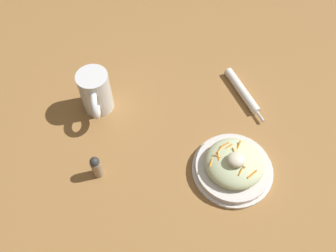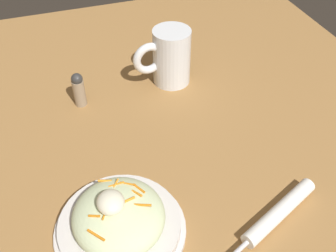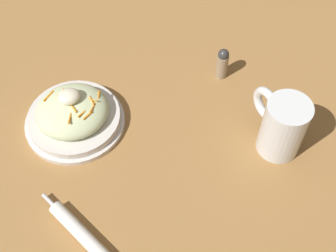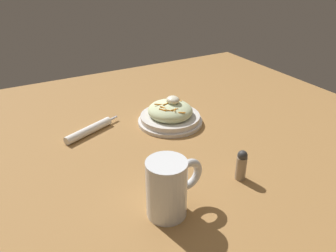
# 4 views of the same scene
# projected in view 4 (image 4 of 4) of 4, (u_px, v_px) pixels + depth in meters

# --- Properties ---
(ground_plane) EXTENTS (1.43, 1.43, 0.00)m
(ground_plane) POSITION_uv_depth(u_px,v_px,m) (186.00, 138.00, 1.03)
(ground_plane) COLOR #9E703D
(salad_plate) EXTENTS (0.21, 0.21, 0.09)m
(salad_plate) POSITION_uv_depth(u_px,v_px,m) (170.00, 114.00, 1.10)
(salad_plate) COLOR silver
(salad_plate) RESTS_ON ground_plane
(beer_mug) EXTENTS (0.09, 0.14, 0.13)m
(beer_mug) POSITION_uv_depth(u_px,v_px,m) (168.00, 190.00, 0.71)
(beer_mug) COLOR white
(beer_mug) RESTS_ON ground_plane
(napkin_roll) EXTENTS (0.10, 0.20, 0.03)m
(napkin_roll) POSITION_uv_depth(u_px,v_px,m) (89.00, 130.00, 1.05)
(napkin_roll) COLOR white
(napkin_roll) RESTS_ON ground_plane
(salt_shaker) EXTENTS (0.03, 0.03, 0.08)m
(salt_shaker) POSITION_uv_depth(u_px,v_px,m) (241.00, 165.00, 0.83)
(salt_shaker) COLOR gray
(salt_shaker) RESTS_ON ground_plane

